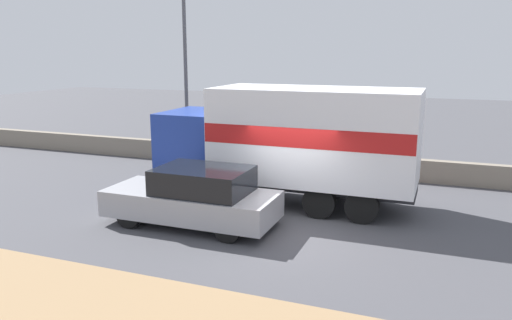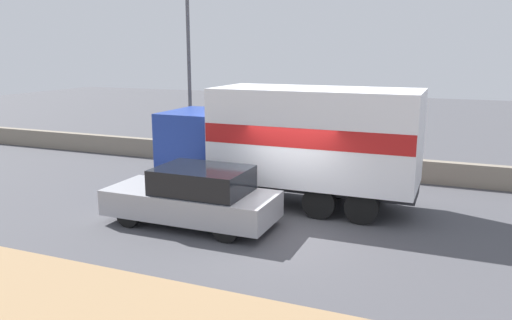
% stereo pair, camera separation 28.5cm
% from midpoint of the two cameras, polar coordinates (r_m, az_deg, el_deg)
% --- Properties ---
extents(ground_plane, '(80.00, 80.00, 0.00)m').
position_cam_midpoint_polar(ground_plane, '(12.97, 1.86, -7.98)').
color(ground_plane, '#47474C').
extents(stone_wall_backdrop, '(60.00, 0.35, 0.79)m').
position_cam_midpoint_polar(stone_wall_backdrop, '(18.81, 8.33, -0.39)').
color(stone_wall_backdrop, gray).
rests_on(stone_wall_backdrop, ground_plane).
extents(street_lamp, '(0.56, 0.28, 8.09)m').
position_cam_midpoint_polar(street_lamp, '(19.50, -8.55, 12.54)').
color(street_lamp, '#4C4C51').
rests_on(street_lamp, ground_plane).
extents(box_truck, '(7.67, 2.59, 3.47)m').
position_cam_midpoint_polar(box_truck, '(14.71, 3.73, 2.38)').
color(box_truck, navy).
rests_on(box_truck, ground_plane).
extents(car_hatchback, '(4.54, 1.85, 1.57)m').
position_cam_midpoint_polar(car_hatchback, '(13.18, -7.62, -4.21)').
color(car_hatchback, '#9E9EA3').
rests_on(car_hatchback, ground_plane).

